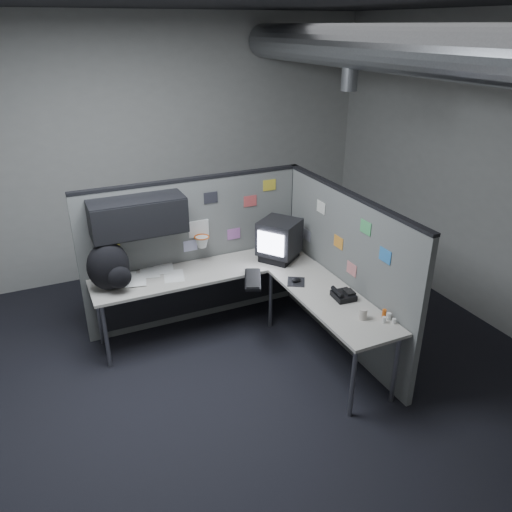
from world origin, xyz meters
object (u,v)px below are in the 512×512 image
desk (237,287)px  keyboard (253,279)px  phone (343,295)px  monitor (279,240)px  backpack (109,267)px

desk → keyboard: keyboard is taller
desk → phone: (0.73, -0.82, 0.15)m
phone → monitor: bearing=113.2°
keyboard → monitor: bearing=15.4°
monitor → keyboard: (-0.47, -0.35, -0.21)m
monitor → phone: 1.04m
keyboard → backpack: bearing=141.3°
monitor → backpack: 1.77m
phone → backpack: 2.20m
desk → backpack: backpack is taller
monitor → phone: (0.15, -1.01, -0.19)m
monitor → keyboard: size_ratio=1.16×
desk → keyboard: bearing=-54.2°
phone → desk: bearing=146.5°
backpack → desk: bearing=-18.7°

